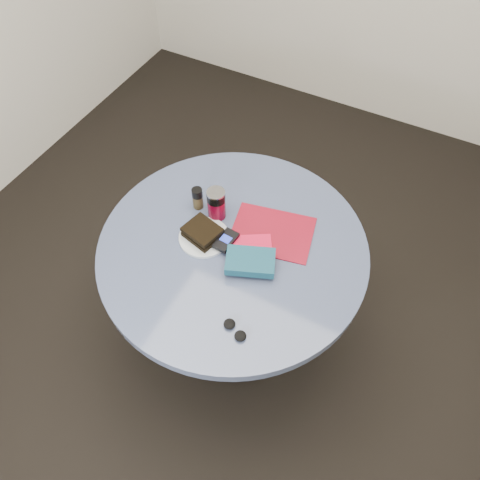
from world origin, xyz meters
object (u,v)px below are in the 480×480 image
at_px(mp3_player, 226,240).
at_px(headphones, 235,330).
at_px(soda_can, 216,204).
at_px(pepper_grinder, 198,198).
at_px(sandwich, 202,232).
at_px(magazine, 272,232).
at_px(novel, 250,261).
at_px(plate, 204,237).
at_px(red_book, 250,247).
at_px(table, 233,270).

height_order(mp3_player, headphones, mp3_player).
height_order(soda_can, pepper_grinder, soda_can).
distance_m(sandwich, headphones, 0.40).
bearing_deg(magazine, novel, -102.90).
relative_size(soda_can, headphones, 1.28).
relative_size(plate, red_book, 1.18).
bearing_deg(table, mp3_player, -157.52).
bearing_deg(mp3_player, table, 22.48).
distance_m(magazine, headphones, 0.43).
relative_size(pepper_grinder, novel, 0.55).
distance_m(pepper_grinder, headphones, 0.56).
height_order(sandwich, red_book, sandwich).
height_order(magazine, mp3_player, mp3_player).
distance_m(plate, soda_can, 0.13).
distance_m(sandwich, novel, 0.22).
bearing_deg(magazine, headphones, -92.96).
height_order(table, novel, novel).
bearing_deg(sandwich, pepper_grinder, 126.77).
xyz_separation_m(plate, sandwich, (-0.01, -0.00, 0.03)).
height_order(soda_can, red_book, soda_can).
bearing_deg(headphones, magazine, 98.80).
height_order(novel, mp3_player, novel).
distance_m(table, plate, 0.20).
distance_m(table, novel, 0.23).
bearing_deg(pepper_grinder, table, -26.58).
distance_m(soda_can, pepper_grinder, 0.09).
distance_m(sandwich, pepper_grinder, 0.16).
bearing_deg(pepper_grinder, magazine, 2.77).
distance_m(sandwich, soda_can, 0.12).
xyz_separation_m(soda_can, red_book, (0.19, -0.09, -0.05)).
height_order(pepper_grinder, novel, pepper_grinder).
distance_m(soda_can, mp3_player, 0.15).
bearing_deg(plate, table, 10.85).
bearing_deg(headphones, sandwich, 135.25).
bearing_deg(headphones, plate, 134.67).
bearing_deg(sandwich, mp3_player, 7.50).
distance_m(soda_can, headphones, 0.50).
bearing_deg(sandwich, red_book, 10.87).
distance_m(novel, mp3_player, 0.13).
bearing_deg(headphones, table, 119.21).
bearing_deg(soda_can, red_book, -24.81).
height_order(plate, headphones, headphones).
xyz_separation_m(soda_can, magazine, (0.23, 0.02, -0.06)).
bearing_deg(red_book, table, 160.75).
height_order(sandwich, headphones, sandwich).
bearing_deg(mp3_player, red_book, 14.34).
bearing_deg(plate, headphones, -45.33).
xyz_separation_m(table, magazine, (0.10, 0.12, 0.17)).
bearing_deg(mp3_player, magazine, 45.45).
distance_m(red_book, headphones, 0.33).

